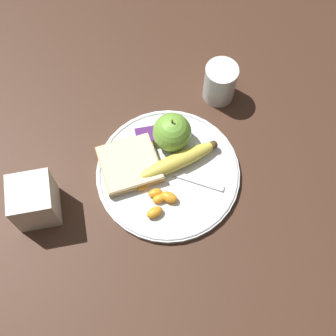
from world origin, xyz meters
TOP-DOWN VIEW (x-y plane):
  - ground_plane at (0.00, 0.00)m, footprint 3.00×3.00m
  - plate at (0.00, 0.00)m, footprint 0.28×0.28m
  - juice_glass at (-0.14, -0.16)m, footprint 0.07×0.07m
  - apple at (-0.02, -0.07)m, footprint 0.08×0.08m
  - banana at (-0.02, -0.01)m, footprint 0.17×0.08m
  - bread_slice at (0.07, -0.03)m, footprint 0.12×0.12m
  - fork at (-0.00, 0.00)m, footprint 0.17×0.11m
  - jam_packet at (0.03, -0.08)m, footprint 0.04×0.03m
  - orange_segment_0 at (0.05, 0.02)m, footprint 0.03×0.02m
  - orange_segment_1 at (0.03, 0.05)m, footprint 0.03×0.02m
  - orange_segment_2 at (0.03, 0.04)m, footprint 0.03×0.02m
  - orange_segment_3 at (0.04, 0.08)m, footprint 0.04×0.03m
  - orange_segment_4 at (0.01, 0.06)m, footprint 0.04×0.04m
  - condiment_caddy at (0.25, 0.03)m, footprint 0.08×0.08m

SIDE VIEW (x-z plane):
  - ground_plane at x=0.00m, z-range 0.00..0.00m
  - plate at x=0.00m, z-range 0.00..0.02m
  - fork at x=0.00m, z-range 0.01..0.02m
  - orange_segment_0 at x=0.05m, z-range 0.01..0.03m
  - orange_segment_1 at x=0.03m, z-range 0.01..0.03m
  - orange_segment_2 at x=0.03m, z-range 0.01..0.03m
  - orange_segment_3 at x=0.04m, z-range 0.01..0.03m
  - orange_segment_4 at x=0.01m, z-range 0.01..0.03m
  - jam_packet at x=0.03m, z-range 0.01..0.03m
  - bread_slice at x=0.07m, z-range 0.01..0.03m
  - banana at x=-0.02m, z-range 0.01..0.04m
  - juice_glass at x=-0.14m, z-range 0.00..0.09m
  - condiment_caddy at x=0.25m, z-range 0.00..0.10m
  - apple at x=-0.02m, z-range 0.01..0.09m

